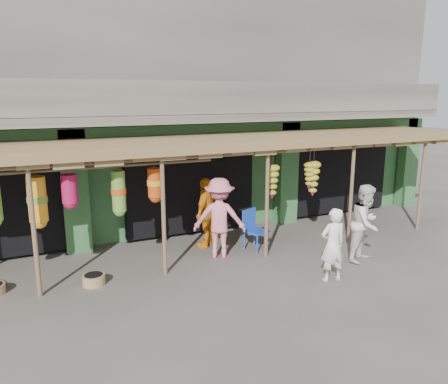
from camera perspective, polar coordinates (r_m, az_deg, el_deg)
name	(u,v)px	position (r m, az deg, el deg)	size (l,w,h in m)	color
ground	(224,260)	(10.33, 0.05, -8.85)	(80.00, 80.00, 0.00)	#514C47
building	(159,108)	(14.18, -8.45, 10.82)	(16.40, 6.80, 7.00)	gray
awning	(203,147)	(10.34, -2.75, 5.92)	(14.00, 2.70, 2.79)	brown
blue_chair	(253,227)	(10.87, 3.82, -4.61)	(0.63, 0.64, 1.01)	#1C45B8
basket_right	(94,280)	(9.41, -16.64, -10.91)	(0.46, 0.46, 0.21)	olive
person_front	(333,245)	(9.26, 14.03, -6.71)	(0.56, 0.37, 1.55)	white
person_right	(366,223)	(10.52, 18.04, -3.90)	(0.88, 0.68, 1.80)	silver
person_vendor	(206,212)	(10.97, -2.31, -2.67)	(1.04, 0.43, 1.77)	orange
person_shopper	(219,218)	(10.24, -0.61, -3.40)	(1.23, 0.71, 1.90)	pink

